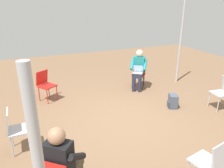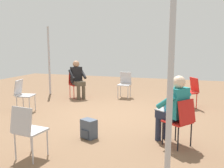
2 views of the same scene
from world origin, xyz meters
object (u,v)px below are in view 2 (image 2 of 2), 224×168
(chair_northeast, at_px, (181,119))
(person_with_laptop, at_px, (174,106))
(chair_northwest, at_px, (190,90))
(backpack_near_laptop_user, at_px, (89,130))
(chair_west, at_px, (125,83))
(chair_east, at_px, (27,128))
(chair_south, at_px, (23,93))
(person_in_black, at_px, (77,77))
(chair_southwest, at_px, (76,83))

(chair_northeast, height_order, person_with_laptop, person_with_laptop)
(chair_northeast, relative_size, chair_northwest, 1.00)
(backpack_near_laptop_user, bearing_deg, chair_west, -174.80)
(chair_east, bearing_deg, chair_south, 135.20)
(chair_south, bearing_deg, chair_west, 130.77)
(chair_west, relative_size, person_in_black, 0.69)
(chair_northwest, relative_size, person_with_laptop, 0.69)
(chair_southwest, height_order, chair_west, same)
(backpack_near_laptop_user, bearing_deg, person_in_black, -150.60)
(chair_south, height_order, chair_west, same)
(chair_east, xyz_separation_m, person_with_laptop, (-1.33, 2.05, 0.20))
(chair_northeast, distance_m, person_in_black, 4.62)
(chair_southwest, distance_m, backpack_near_laptop_user, 3.81)
(chair_southwest, relative_size, person_in_black, 0.69)
(person_in_black, bearing_deg, chair_west, 153.12)
(chair_west, xyz_separation_m, person_in_black, (0.61, -1.44, 0.20))
(chair_west, relative_size, person_with_laptop, 0.69)
(chair_west, bearing_deg, chair_northeast, 117.75)
(chair_northwest, xyz_separation_m, person_with_laptop, (2.80, -0.24, 0.20))
(chair_south, height_order, backpack_near_laptop_user, chair_south)
(chair_northeast, xyz_separation_m, chair_south, (-1.08, -4.06, 0.00))
(chair_southwest, height_order, person_with_laptop, person_with_laptop)
(chair_southwest, distance_m, chair_west, 1.65)
(chair_south, xyz_separation_m, person_in_black, (-1.99, 0.61, 0.20))
(chair_southwest, relative_size, backpack_near_laptop_user, 2.36)
(person_with_laptop, bearing_deg, person_in_black, 84.43)
(person_with_laptop, bearing_deg, chair_south, 112.22)
(chair_east, height_order, chair_southwest, same)
(chair_southwest, relative_size, chair_west, 1.00)
(chair_northwest, relative_size, chair_west, 1.00)
(chair_south, distance_m, chair_east, 2.97)
(chair_northeast, bearing_deg, chair_northwest, 34.23)
(chair_south, distance_m, person_in_black, 2.09)
(chair_east, relative_size, chair_west, 1.00)
(chair_south, bearing_deg, chair_northwest, 102.72)
(chair_west, distance_m, person_with_laptop, 4.04)
(chair_east, distance_m, chair_west, 4.91)
(chair_south, xyz_separation_m, chair_southwest, (-2.10, 0.48, 0.00))
(chair_northeast, height_order, chair_east, same)
(chair_southwest, xyz_separation_m, person_in_black, (0.11, 0.13, 0.20))
(chair_southwest, bearing_deg, chair_northwest, 126.01)
(chair_west, height_order, backpack_near_laptop_user, chair_west)
(person_in_black, height_order, backpack_near_laptop_user, person_in_black)
(chair_northwest, distance_m, backpack_near_laptop_user, 3.51)
(chair_east, xyz_separation_m, person_in_black, (-4.30, -1.27, 0.20))
(chair_south, distance_m, chair_southwest, 2.15)
(chair_northwest, relative_size, chair_southwest, 1.00)
(chair_southwest, height_order, person_in_black, person_in_black)
(chair_southwest, distance_m, person_with_laptop, 4.62)
(chair_south, xyz_separation_m, person_with_laptop, (0.98, 3.92, 0.20))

